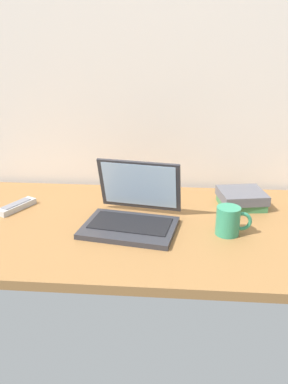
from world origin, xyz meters
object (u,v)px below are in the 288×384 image
laptop (133,212)px  coffee_mug (229,221)px  remote_control_near (17,206)px  book_stack (241,198)px

laptop → coffee_mug: bearing=-8.5°
remote_control_near → book_stack: (0.86, 0.10, 0.02)m
coffee_mug → book_stack: 0.26m
remote_control_near → book_stack: 0.87m
coffee_mug → book_stack: bearing=72.0°
laptop → remote_control_near: 0.47m
coffee_mug → remote_control_near: size_ratio=0.72×
remote_control_near → laptop: bearing=-11.7°
coffee_mug → laptop: bearing=171.5°
book_stack → coffee_mug: bearing=-108.0°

